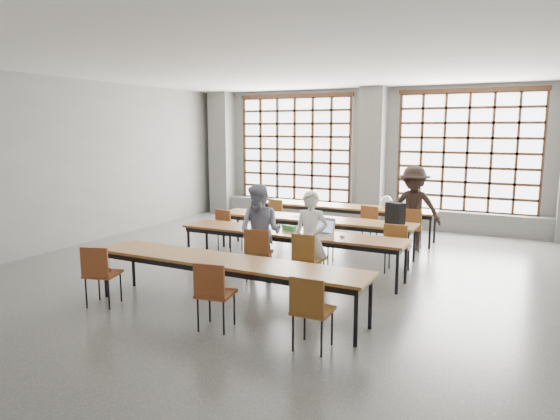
# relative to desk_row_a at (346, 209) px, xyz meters

# --- Properties ---
(floor) EXTENTS (11.00, 11.00, 0.00)m
(floor) POSITION_rel_desk_row_a_xyz_m (0.08, -3.54, -0.66)
(floor) COLOR #4A4A47
(floor) RESTS_ON ground
(ceiling) EXTENTS (11.00, 11.00, 0.00)m
(ceiling) POSITION_rel_desk_row_a_xyz_m (0.08, -3.54, 2.84)
(ceiling) COLOR silver
(ceiling) RESTS_ON floor
(wall_back) EXTENTS (10.00, 0.00, 10.00)m
(wall_back) POSITION_rel_desk_row_a_xyz_m (0.08, 1.96, 1.09)
(wall_back) COLOR slate
(wall_back) RESTS_ON floor
(wall_left) EXTENTS (0.00, 11.00, 11.00)m
(wall_left) POSITION_rel_desk_row_a_xyz_m (-4.92, -3.54, 1.09)
(wall_left) COLOR slate
(wall_left) RESTS_ON floor
(column_left) EXTENTS (0.60, 0.55, 3.50)m
(column_left) POSITION_rel_desk_row_a_xyz_m (-4.42, 1.68, 1.09)
(column_left) COLOR #575754
(column_left) RESTS_ON floor
(column_mid) EXTENTS (0.60, 0.55, 3.50)m
(column_mid) POSITION_rel_desk_row_a_xyz_m (0.08, 1.68, 1.09)
(column_mid) COLOR #575754
(column_mid) RESTS_ON floor
(window_left) EXTENTS (3.32, 0.12, 3.00)m
(window_left) POSITION_rel_desk_row_a_xyz_m (-2.17, 1.88, 1.24)
(window_left) COLOR white
(window_left) RESTS_ON wall_back
(window_right) EXTENTS (3.32, 0.12, 3.00)m
(window_right) POSITION_rel_desk_row_a_xyz_m (2.33, 1.88, 1.24)
(window_right) COLOR white
(window_right) RESTS_ON wall_back
(sill_ledge) EXTENTS (9.80, 0.35, 0.50)m
(sill_ledge) POSITION_rel_desk_row_a_xyz_m (0.08, 1.76, -0.41)
(sill_ledge) COLOR #575754
(sill_ledge) RESTS_ON floor
(desk_row_a) EXTENTS (4.00, 0.70, 0.73)m
(desk_row_a) POSITION_rel_desk_row_a_xyz_m (0.00, 0.00, 0.00)
(desk_row_a) COLOR brown
(desk_row_a) RESTS_ON floor
(desk_row_b) EXTENTS (4.00, 0.70, 0.73)m
(desk_row_b) POSITION_rel_desk_row_a_xyz_m (-0.08, -1.76, 0.00)
(desk_row_b) COLOR brown
(desk_row_b) RESTS_ON floor
(desk_row_c) EXTENTS (4.00, 0.70, 0.73)m
(desk_row_c) POSITION_rel_desk_row_a_xyz_m (0.07, -3.18, 0.00)
(desk_row_c) COLOR brown
(desk_row_c) RESTS_ON floor
(desk_row_d) EXTENTS (4.00, 0.70, 0.73)m
(desk_row_d) POSITION_rel_desk_row_a_xyz_m (0.09, -5.22, 0.00)
(desk_row_d) COLOR brown
(desk_row_d) RESTS_ON floor
(chair_back_left) EXTENTS (0.50, 0.50, 0.88)m
(chair_back_left) POSITION_rel_desk_row_a_xyz_m (-1.42, -0.63, -0.13)
(chair_back_left) COLOR brown
(chair_back_left) RESTS_ON floor
(chair_back_mid) EXTENTS (0.50, 0.51, 0.88)m
(chair_back_mid) POSITION_rel_desk_row_a_xyz_m (0.78, -0.63, -0.13)
(chair_back_mid) COLOR brown
(chair_back_mid) RESTS_ON floor
(chair_back_right) EXTENTS (0.46, 0.46, 0.88)m
(chair_back_right) POSITION_rel_desk_row_a_xyz_m (1.61, -0.63, -0.13)
(chair_back_right) COLOR brown
(chair_back_right) RESTS_ON floor
(chair_mid_left) EXTENTS (0.49, 0.49, 0.88)m
(chair_mid_left) POSITION_rel_desk_row_a_xyz_m (-1.69, -2.39, -0.13)
(chair_mid_left) COLOR maroon
(chair_mid_left) RESTS_ON floor
(chair_mid_centre) EXTENTS (0.46, 0.46, 0.88)m
(chair_mid_centre) POSITION_rel_desk_row_a_xyz_m (0.33, -2.39, -0.13)
(chair_mid_centre) COLOR maroon
(chair_mid_centre) RESTS_ON floor
(chair_mid_right) EXTENTS (0.43, 0.43, 0.88)m
(chair_mid_right) POSITION_rel_desk_row_a_xyz_m (1.72, -2.39, -0.13)
(chair_mid_right) COLOR brown
(chair_mid_right) RESTS_ON floor
(chair_front_left) EXTENTS (0.52, 0.53, 0.88)m
(chair_front_left) POSITION_rel_desk_row_a_xyz_m (-0.20, -3.81, -0.13)
(chair_front_left) COLOR brown
(chair_front_left) RESTS_ON floor
(chair_front_right) EXTENTS (0.46, 0.47, 0.88)m
(chair_front_right) POSITION_rel_desk_row_a_xyz_m (0.67, -3.81, -0.13)
(chair_front_right) COLOR brown
(chair_front_right) RESTS_ON floor
(chair_near_left) EXTENTS (0.52, 0.52, 0.88)m
(chair_near_left) POSITION_rel_desk_row_a_xyz_m (-1.59, -5.85, -0.13)
(chair_near_left) COLOR brown
(chair_near_left) RESTS_ON floor
(chair_near_mid) EXTENTS (0.48, 0.49, 0.88)m
(chair_near_mid) POSITION_rel_desk_row_a_xyz_m (0.30, -5.85, -0.13)
(chair_near_mid) COLOR brown
(chair_near_mid) RESTS_ON floor
(chair_near_right) EXTENTS (0.43, 0.43, 0.88)m
(chair_near_right) POSITION_rel_desk_row_a_xyz_m (1.59, -5.85, -0.13)
(chair_near_right) COLOR brown
(chair_near_right) RESTS_ON floor
(student_male) EXTENTS (0.59, 0.42, 1.52)m
(student_male) POSITION_rel_desk_row_a_xyz_m (0.67, -3.68, 0.10)
(student_male) COLOR white
(student_male) RESTS_ON floor
(student_female) EXTENTS (0.77, 0.60, 1.57)m
(student_female) POSITION_rel_desk_row_a_xyz_m (-0.23, -3.68, 0.12)
(student_female) COLOR navy
(student_female) RESTS_ON floor
(student_back) EXTENTS (1.15, 0.71, 1.72)m
(student_back) POSITION_rel_desk_row_a_xyz_m (1.60, -0.50, 0.20)
(student_back) COLOR black
(student_back) RESTS_ON floor
(laptop_front) EXTENTS (0.41, 0.37, 0.26)m
(laptop_front) POSITION_rel_desk_row_a_xyz_m (0.64, -3.07, 0.13)
(laptop_front) COLOR #B3B3B8
(laptop_front) RESTS_ON desk_row_c
(laptop_back) EXTENTS (0.40, 0.35, 0.26)m
(laptop_back) POSITION_rel_desk_row_a_xyz_m (1.36, 0.11, 0.13)
(laptop_back) COLOR silver
(laptop_back) RESTS_ON desk_row_a
(mouse) EXTENTS (0.11, 0.08, 0.04)m
(mouse) POSITION_rel_desk_row_a_xyz_m (1.02, -3.20, 0.08)
(mouse) COLOR silver
(mouse) RESTS_ON desk_row_c
(green_box) EXTENTS (0.26, 0.15, 0.09)m
(green_box) POSITION_rel_desk_row_a_xyz_m (0.02, -3.10, 0.11)
(green_box) COLOR #297F3C
(green_box) RESTS_ON desk_row_c
(phone) EXTENTS (0.13, 0.07, 0.01)m
(phone) POSITION_rel_desk_row_a_xyz_m (0.25, -3.28, 0.07)
(phone) COLOR black
(phone) RESTS_ON desk_row_c
(paper_sheet_b) EXTENTS (0.34, 0.27, 0.00)m
(paper_sheet_b) POSITION_rel_desk_row_a_xyz_m (-0.38, -1.81, 0.07)
(paper_sheet_b) COLOR silver
(paper_sheet_b) RESTS_ON desk_row_b
(paper_sheet_c) EXTENTS (0.30, 0.21, 0.00)m
(paper_sheet_c) POSITION_rel_desk_row_a_xyz_m (0.02, -1.76, 0.07)
(paper_sheet_c) COLOR silver
(paper_sheet_c) RESTS_ON desk_row_b
(backpack) EXTENTS (0.37, 0.31, 0.40)m
(backpack) POSITION_rel_desk_row_a_xyz_m (1.52, -1.71, 0.27)
(backpack) COLOR black
(backpack) RESTS_ON desk_row_b
(plastic_bag) EXTENTS (0.32, 0.29, 0.29)m
(plastic_bag) POSITION_rel_desk_row_a_xyz_m (0.90, 0.05, 0.21)
(plastic_bag) COLOR white
(plastic_bag) RESTS_ON desk_row_a
(red_pouch) EXTENTS (0.21, 0.14, 0.06)m
(red_pouch) POSITION_rel_desk_row_a_xyz_m (-1.61, -5.77, -0.16)
(red_pouch) COLOR maroon
(red_pouch) RESTS_ON chair_near_left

